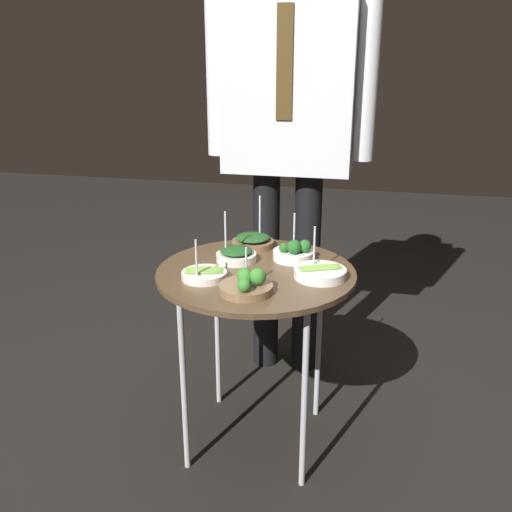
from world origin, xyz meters
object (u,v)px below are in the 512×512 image
at_px(bowl_broccoli_front_center, 294,252).
at_px(bowl_spinach_front_right, 236,255).
at_px(waiter_figure, 289,107).
at_px(bowl_spinach_back_left, 253,241).
at_px(serving_cart, 256,284).
at_px(bowl_asparagus_front_left, 320,273).
at_px(bowl_asparagus_center, 204,274).
at_px(bowl_broccoli_far_rim, 247,284).

relative_size(bowl_broccoli_front_center, bowl_spinach_front_right, 0.90).
height_order(bowl_spinach_front_right, waiter_figure, waiter_figure).
bearing_deg(bowl_spinach_back_left, serving_cart, -74.85).
height_order(bowl_broccoli_front_center, bowl_asparagus_front_left, bowl_asparagus_front_left).
relative_size(bowl_spinach_front_right, bowl_asparagus_front_left, 1.02).
relative_size(serving_cart, bowl_asparagus_center, 4.59).
bearing_deg(bowl_broccoli_front_center, serving_cart, -129.97).
bearing_deg(bowl_asparagus_front_left, serving_cart, 175.99).
bearing_deg(waiter_figure, bowl_broccoli_far_rim, -89.89).
xyz_separation_m(bowl_broccoli_front_center, bowl_asparagus_front_left, (0.10, -0.14, -0.01)).
xyz_separation_m(bowl_asparagus_front_left, bowl_asparagus_center, (-0.35, -0.09, -0.00)).
xyz_separation_m(bowl_spinach_back_left, waiter_figure, (0.07, 0.31, 0.45)).
distance_m(bowl_spinach_front_right, bowl_spinach_back_left, 0.16).
relative_size(serving_cart, bowl_spinach_back_left, 3.64).
relative_size(bowl_broccoli_far_rim, bowl_spinach_back_left, 0.89).
xyz_separation_m(bowl_broccoli_front_center, bowl_spinach_back_left, (-0.17, 0.10, -0.01)).
xyz_separation_m(bowl_spinach_front_right, bowl_spinach_back_left, (0.02, 0.16, -0.00)).
xyz_separation_m(bowl_spinach_front_right, bowl_asparagus_center, (-0.06, -0.17, -0.01)).
distance_m(bowl_broccoli_front_center, bowl_asparagus_front_left, 0.18).
height_order(serving_cart, waiter_figure, waiter_figure).
bearing_deg(bowl_broccoli_far_rim, waiter_figure, 90.11).
xyz_separation_m(serving_cart, bowl_asparagus_center, (-0.14, -0.10, 0.06)).
bearing_deg(bowl_asparagus_front_left, bowl_spinach_front_right, 163.51).
xyz_separation_m(bowl_broccoli_front_center, waiter_figure, (-0.09, 0.42, 0.44)).
distance_m(serving_cart, waiter_figure, 0.75).
height_order(serving_cart, bowl_spinach_front_right, bowl_spinach_front_right).
xyz_separation_m(serving_cart, bowl_asparagus_front_left, (0.21, -0.01, 0.06)).
distance_m(serving_cart, bowl_asparagus_center, 0.19).
height_order(bowl_spinach_front_right, bowl_broccoli_far_rim, bowl_spinach_front_right).
bearing_deg(bowl_asparagus_center, bowl_spinach_back_left, 76.16).
relative_size(serving_cart, waiter_figure, 0.37).
height_order(bowl_asparagus_center, waiter_figure, waiter_figure).
bearing_deg(bowl_spinach_front_right, bowl_asparagus_center, -108.67).
xyz_separation_m(bowl_asparagus_front_left, waiter_figure, (-0.20, 0.56, 0.45)).
height_order(bowl_asparagus_front_left, bowl_spinach_back_left, bowl_spinach_back_left).
height_order(bowl_broccoli_front_center, bowl_asparagus_center, bowl_broccoli_front_center).
bearing_deg(serving_cart, waiter_figure, 88.80).
distance_m(bowl_asparagus_front_left, bowl_spinach_back_left, 0.37).
bearing_deg(bowl_spinach_front_right, bowl_asparagus_front_left, -16.49).
distance_m(serving_cart, bowl_asparagus_front_left, 0.22).
height_order(bowl_spinach_back_left, bowl_asparagus_center, bowl_spinach_back_left).
bearing_deg(bowl_broccoli_front_center, bowl_broccoli_far_rim, -106.90).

